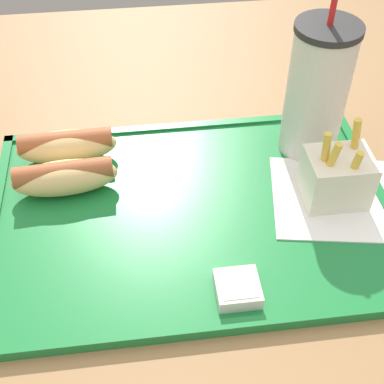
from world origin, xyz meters
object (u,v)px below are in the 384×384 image
(hot_dog_far, at_px, (66,145))
(sauce_cup_mayo, at_px, (238,288))
(soda_cup, at_px, (317,91))
(hot_dog_near, at_px, (64,176))
(fries_carton, at_px, (337,177))

(hot_dog_far, distance_m, sauce_cup_mayo, 0.30)
(soda_cup, xyz_separation_m, hot_dog_near, (-0.32, -0.05, -0.07))
(fries_carton, xyz_separation_m, sauce_cup_mayo, (-0.14, -0.12, -0.03))
(soda_cup, distance_m, sauce_cup_mayo, 0.27)
(hot_dog_far, bearing_deg, hot_dog_near, -90.00)
(soda_cup, height_order, fries_carton, soda_cup)
(hot_dog_near, bearing_deg, soda_cup, 8.34)
(hot_dog_near, bearing_deg, fries_carton, -9.38)
(soda_cup, relative_size, sauce_cup_mayo, 4.66)
(soda_cup, xyz_separation_m, hot_dog_far, (-0.32, 0.01, -0.07))
(hot_dog_far, relative_size, sauce_cup_mayo, 2.86)
(fries_carton, bearing_deg, sauce_cup_mayo, -138.60)
(hot_dog_far, distance_m, hot_dog_near, 0.06)
(fries_carton, relative_size, sauce_cup_mayo, 2.29)
(sauce_cup_mayo, bearing_deg, hot_dog_far, 127.50)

